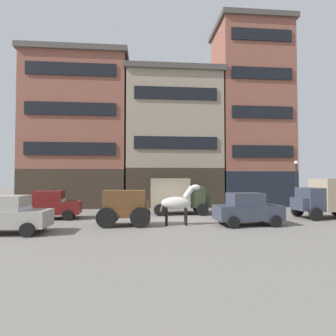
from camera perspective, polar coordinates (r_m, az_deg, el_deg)
The scene contains 13 objects.
ground_plane at distance 17.57m, azimuth 0.58°, elevation -10.80°, with size 120.00×120.00×0.00m, color slate.
building_far_left at distance 27.68m, azimuth -18.07°, elevation 7.36°, with size 9.50×5.84×14.16m.
building_center_left at distance 27.03m, azimuth 0.98°, elevation 6.02°, with size 9.21×5.84×12.79m.
building_center_right at distance 29.39m, azimuth 16.72°, elevation 10.63°, with size 7.25×5.84×18.00m.
cargo_wagon at distance 15.74m, azimuth -8.76°, elevation -7.61°, with size 2.94×1.58×1.98m.
draft_horse at distance 15.82m, azimuth 2.05°, elevation -7.15°, with size 2.35×0.64×2.30m.
delivery_truck_near at distance 21.30m, azimuth 30.28°, elevation -5.13°, with size 4.42×2.30×2.62m.
delivery_truck_far at distance 20.42m, azimuth 1.99°, elevation -5.53°, with size 4.39×2.22×2.62m.
sedan_dark at distance 19.63m, azimuth -23.09°, elevation -7.02°, with size 3.81×2.08×1.83m.
sedan_light at distance 15.47m, azimuth -30.06°, elevation -8.36°, with size 3.73×1.92×1.83m.
sedan_parked_curb at distance 16.39m, azimuth 16.03°, elevation -8.15°, with size 3.80×2.06×1.83m.
pedestrian_officer at distance 23.41m, azimuth -22.68°, elevation -6.00°, with size 0.46×0.46×1.79m.
streetlamp_curbside at distance 25.95m, azimuth 24.95°, elevation -1.82°, with size 0.32×0.32×4.12m.
Camera 1 is at (-1.73, -17.27, 2.73)m, focal length 29.54 mm.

